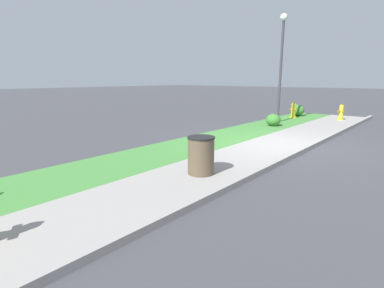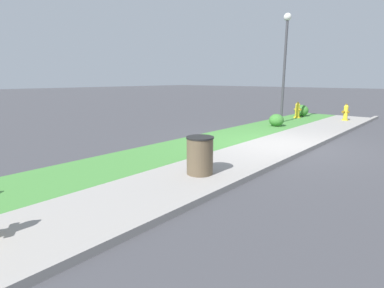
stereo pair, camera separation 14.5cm
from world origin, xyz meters
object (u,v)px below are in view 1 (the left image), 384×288
at_px(fire_hydrant_near_corner, 293,110).
at_px(shrub_bush_near_lamp, 273,120).
at_px(fire_hydrant_far_end, 341,112).
at_px(trash_bin, 201,155).
at_px(street_lamp, 282,52).
at_px(shrub_bush_mid_verge, 297,110).

xyz_separation_m(fire_hydrant_near_corner, shrub_bush_near_lamp, (-3.17, -0.41, -0.14)).
xyz_separation_m(fire_hydrant_near_corner, fire_hydrant_far_end, (0.59, -2.08, -0.01)).
height_order(fire_hydrant_far_end, shrub_bush_near_lamp, fire_hydrant_far_end).
relative_size(fire_hydrant_far_end, shrub_bush_near_lamp, 1.30).
relative_size(fire_hydrant_far_end, trash_bin, 0.99).
xyz_separation_m(fire_hydrant_far_end, street_lamp, (-2.56, 2.02, 2.70)).
bearing_deg(shrub_bush_mid_verge, shrub_bush_near_lamp, -172.35).
relative_size(fire_hydrant_near_corner, shrub_bush_mid_verge, 1.16).
xyz_separation_m(street_lamp, shrub_bush_near_lamp, (-1.19, -0.34, -2.82)).
height_order(fire_hydrant_near_corner, fire_hydrant_far_end, fire_hydrant_near_corner).
relative_size(street_lamp, trash_bin, 5.87).
height_order(fire_hydrant_near_corner, shrub_bush_mid_verge, fire_hydrant_near_corner).
xyz_separation_m(fire_hydrant_far_end, trash_bin, (-10.79, -0.03, 0.02)).
bearing_deg(shrub_bush_near_lamp, fire_hydrant_near_corner, 7.31).
bearing_deg(shrub_bush_near_lamp, shrub_bush_mid_verge, 7.65).
xyz_separation_m(fire_hydrant_near_corner, street_lamp, (-1.97, -0.06, 2.68)).
xyz_separation_m(trash_bin, shrub_bush_mid_verge, (11.09, 2.25, -0.10)).
distance_m(street_lamp, trash_bin, 8.89).
bearing_deg(fire_hydrant_far_end, shrub_bush_mid_verge, 22.23).
height_order(street_lamp, shrub_bush_mid_verge, street_lamp).
height_order(fire_hydrant_near_corner, street_lamp, street_lamp).
relative_size(fire_hydrant_near_corner, street_lamp, 0.17).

